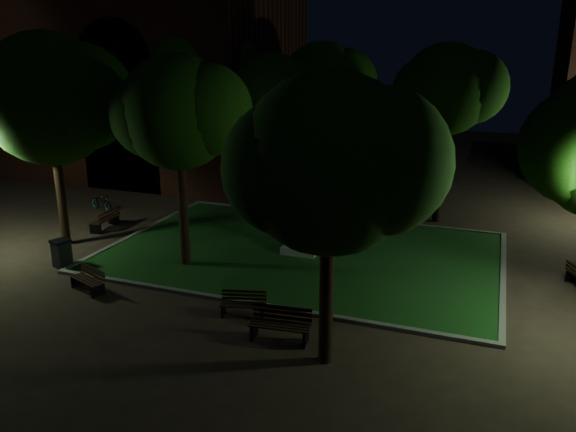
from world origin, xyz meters
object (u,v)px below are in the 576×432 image
Objects in this scene: bench_near_left at (243,305)px; bench_far_side at (382,212)px; bench_west_near at (89,280)px; bench_left_side at (106,220)px; bench_near_right at (280,325)px; bicycle at (101,202)px; trash_bin at (62,253)px; monument at (303,230)px.

bench_far_side is at bearing 64.80° from bench_near_left.
bench_west_near is 0.90× the size of bench_left_side.
bench_near_right is 16.13m from bicycle.
bench_near_left is at bearing -108.49° from bicycle.
bench_west_near reaches higher than bench_far_side.
bench_left_side is 12.93m from bench_far_side.
bench_near_left is 1.02× the size of bench_far_side.
trash_bin reaches higher than bench_far_side.
bench_near_left is 0.83× the size of bench_near_right.
bench_near_left is (0.09, -5.83, -0.59)m from monument.
bench_west_near is 0.97× the size of bicycle.
bench_far_side is at bearing 70.30° from monument.
monument is 8.23m from bench_west_near.
bicycle is (-11.60, 2.30, -0.54)m from monument.
bench_near_left reaches higher than bench_far_side.
trash_bin reaches higher than bench_near_left.
bench_west_near is 1.46× the size of trash_bin.
bench_near_left is at bearing -89.12° from monument.
bench_near_left is 11.78m from bench_far_side.
bench_near_right is at bearing -13.14° from trash_bin.
trash_bin is at bearing -150.32° from monument.
bench_near_right is 1.16× the size of bench_west_near.
bicycle is (-5.99, 8.28, 0.04)m from bench_west_near.
bench_near_right is 1.69× the size of trash_bin.
bench_far_side is (1.98, 11.61, -0.01)m from bench_near_left.
trash_bin is (-10.07, -10.34, 0.18)m from bench_far_side.
bench_left_side is (-9.38, -0.22, -0.52)m from monument.
trash_bin reaches higher than bicycle.
bench_west_near is (-5.61, -5.98, -0.58)m from monument.
bicycle is (-11.69, 8.13, 0.05)m from bench_near_left.
trash_bin reaches higher than bench_left_side.
bench_far_side is at bearing 82.16° from bench_near_right.
bicycle is (-13.31, 9.12, -0.03)m from bench_near_right.
monument is 7.05m from bench_near_right.
monument reaches higher than bicycle.
trash_bin is (-2.39, 1.42, 0.16)m from bench_west_near.
bench_west_near is at bearing 28.19° from bench_left_side.
monument is at bearing 97.84° from bench_near_right.
bicycle is at bearing 29.35° from bench_far_side.
trash_bin is (-8.00, -4.56, -0.42)m from monument.
bicycle is at bearing 146.27° from bench_west_near.
bicycle reaches higher than bench_west_near.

